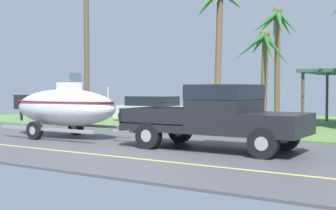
% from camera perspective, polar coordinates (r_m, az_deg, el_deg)
% --- Properties ---
extents(ground, '(36.00, 22.00, 0.11)m').
position_cam_1_polar(ground, '(20.72, 12.59, -2.95)').
color(ground, '#4C4C51').
extents(pickup_truck_towing, '(5.65, 2.14, 1.91)m').
position_cam_1_polar(pickup_truck_towing, '(13.15, 7.14, -1.14)').
color(pickup_truck_towing, black).
rests_on(pickup_truck_towing, ground).
extents(boat_on_trailer, '(5.73, 2.29, 2.35)m').
position_cam_1_polar(boat_on_trailer, '(16.89, -12.99, -0.26)').
color(boat_on_trailer, gray).
rests_on(boat_on_trailer, ground).
extents(parked_sedan_far, '(4.42, 1.82, 1.38)m').
position_cam_1_polar(parked_sedan_far, '(23.96, -1.70, -0.59)').
color(parked_sedan_far, beige).
rests_on(parked_sedan_far, ground).
extents(palm_tree_near_left, '(2.53, 2.80, 6.58)m').
position_cam_1_polar(palm_tree_near_left, '(27.29, 13.55, 8.70)').
color(palm_tree_near_left, brown).
rests_on(palm_tree_near_left, ground).
extents(palm_tree_near_right, '(2.87, 3.01, 5.01)m').
position_cam_1_polar(palm_tree_near_right, '(24.87, 12.09, 6.43)').
color(palm_tree_near_right, brown).
rests_on(palm_tree_near_right, ground).
extents(palm_tree_far_right, '(2.64, 3.17, 6.66)m').
position_cam_1_polar(palm_tree_far_right, '(21.26, 6.48, 11.58)').
color(palm_tree_far_right, brown).
rests_on(palm_tree_far_right, ground).
extents(utility_pole, '(0.24, 1.80, 7.38)m').
position_cam_1_polar(utility_pole, '(21.53, -10.31, 7.52)').
color(utility_pole, brown).
rests_on(utility_pole, ground).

